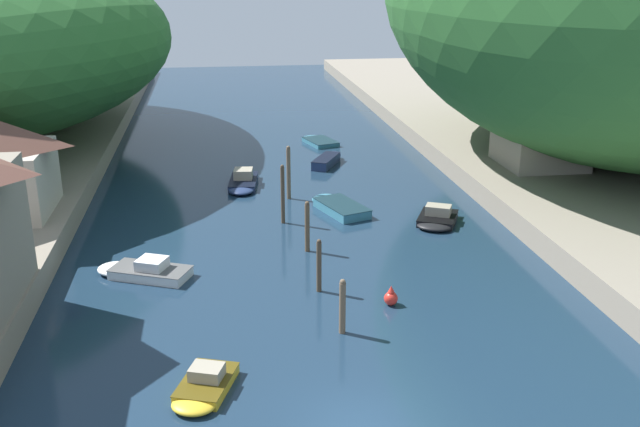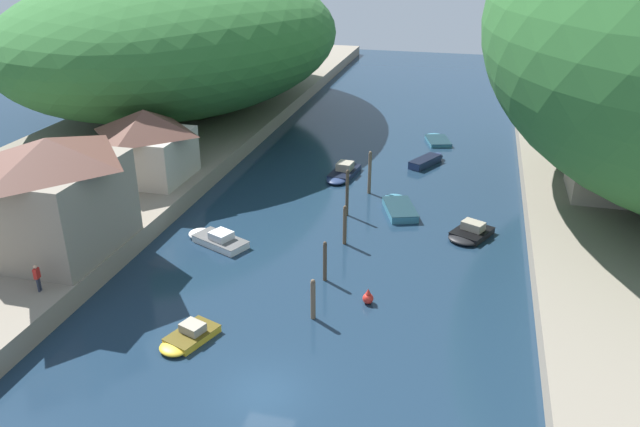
# 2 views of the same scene
# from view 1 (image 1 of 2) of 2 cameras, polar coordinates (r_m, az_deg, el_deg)

# --- Properties ---
(water_surface) EXTENTS (130.00, 130.00, 0.00)m
(water_surface) POSITION_cam_1_polar(r_m,az_deg,el_deg) (52.72, -3.45, 2.53)
(water_surface) COLOR #192D42
(water_surface) RESTS_ON ground
(right_bank) EXTENTS (22.00, 120.00, 1.43)m
(right_bank) POSITION_cam_1_polar(r_m,az_deg,el_deg) (59.50, 20.17, 4.03)
(right_bank) COLOR gray
(right_bank) RESTS_ON ground
(right_bank_cottage) EXTENTS (5.80, 6.06, 5.08)m
(right_bank_cottage) POSITION_cam_1_polar(r_m,az_deg,el_deg) (53.61, 17.30, 6.44)
(right_bank_cottage) COLOR gray
(right_bank_cottage) RESTS_ON right_bank
(boat_far_right_bank) EXTENTS (3.63, 5.51, 0.60)m
(boat_far_right_bank) POSITION_cam_1_polar(r_m,az_deg,el_deg) (46.51, 1.37, 0.65)
(boat_far_right_bank) COLOR teal
(boat_far_right_bank) RESTS_ON water_surface
(boat_mid_channel) EXTENTS (2.48, 5.26, 1.16)m
(boat_mid_channel) POSITION_cam_1_polar(r_m,az_deg,el_deg) (51.65, -6.19, 2.51)
(boat_mid_channel) COLOR navy
(boat_mid_channel) RESTS_ON water_surface
(boat_yellow_tender) EXTENTS (3.24, 4.78, 0.72)m
(boat_yellow_tender) POSITION_cam_1_polar(r_m,az_deg,el_deg) (57.45, 0.67, 4.34)
(boat_yellow_tender) COLOR navy
(boat_yellow_tender) RESTS_ON water_surface
(boat_red_skiff) EXTENTS (3.53, 4.24, 1.06)m
(boat_red_skiff) POSITION_cam_1_polar(r_m,az_deg,el_deg) (44.53, 9.33, -0.43)
(boat_red_skiff) COLOR black
(boat_red_skiff) RESTS_ON water_surface
(boat_white_cruiser) EXTENTS (2.76, 3.81, 0.90)m
(boat_white_cruiser) POSITION_cam_1_polar(r_m,az_deg,el_deg) (27.58, -9.31, -13.53)
(boat_white_cruiser) COLOR gold
(boat_white_cruiser) RESTS_ON water_surface
(boat_open_rowboat) EXTENTS (5.25, 3.64, 1.04)m
(boat_open_rowboat) POSITION_cam_1_polar(r_m,az_deg,el_deg) (37.72, -14.07, -4.43)
(boat_open_rowboat) COLOR white
(boat_open_rowboat) RESTS_ON water_surface
(boat_near_quay) EXTENTS (3.27, 4.84, 0.39)m
(boat_near_quay) POSITION_cam_1_polar(r_m,az_deg,el_deg) (64.51, -0.16, 5.85)
(boat_near_quay) COLOR teal
(boat_near_quay) RESTS_ON water_surface
(mooring_post_nearest) EXTENTS (0.28, 0.28, 2.54)m
(mooring_post_nearest) POSITION_cam_1_polar(r_m,az_deg,el_deg) (30.82, 1.81, -7.42)
(mooring_post_nearest) COLOR brown
(mooring_post_nearest) RESTS_ON water_surface
(mooring_post_second) EXTENTS (0.25, 0.25, 2.73)m
(mooring_post_second) POSITION_cam_1_polar(r_m,az_deg,el_deg) (34.56, -0.08, -4.18)
(mooring_post_second) COLOR #4C3D2D
(mooring_post_second) RESTS_ON water_surface
(mooring_post_middle) EXTENTS (0.27, 0.27, 2.93)m
(mooring_post_middle) POSITION_cam_1_polar(r_m,az_deg,el_deg) (39.35, -1.03, -1.03)
(mooring_post_middle) COLOR brown
(mooring_post_middle) RESTS_ON water_surface
(mooring_post_fourth) EXTENTS (0.24, 0.24, 3.74)m
(mooring_post_fourth) POSITION_cam_1_polar(r_m,az_deg,el_deg) (43.66, -3.00, 1.56)
(mooring_post_fourth) COLOR #4C3D2D
(mooring_post_fourth) RESTS_ON water_surface
(mooring_post_farthest) EXTENTS (0.28, 0.28, 3.71)m
(mooring_post_farthest) POSITION_cam_1_polar(r_m,az_deg,el_deg) (48.33, -2.53, 3.30)
(mooring_post_farthest) COLOR brown
(mooring_post_farthest) RESTS_ON water_surface
(channel_buoy_near) EXTENTS (0.66, 0.66, 0.98)m
(channel_buoy_near) POSITION_cam_1_polar(r_m,az_deg,el_deg) (33.78, 5.69, -6.70)
(channel_buoy_near) COLOR red
(channel_buoy_near) RESTS_ON water_surface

